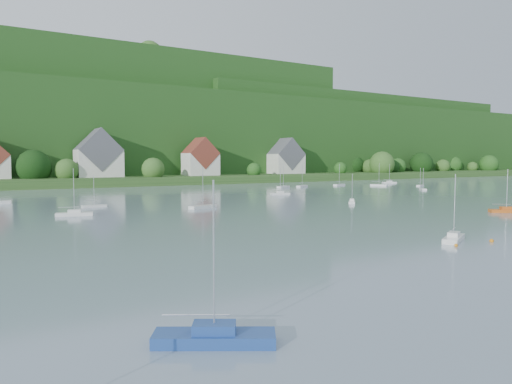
# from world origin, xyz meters

# --- Properties ---
(far_shore_strip) EXTENTS (600.00, 60.00, 3.00)m
(far_shore_strip) POSITION_xyz_m (0.00, 200.00, 1.50)
(far_shore_strip) COLOR #294D1D
(far_shore_strip) RESTS_ON ground
(forested_ridge) EXTENTS (620.00, 181.22, 69.89)m
(forested_ridge) POSITION_xyz_m (0.39, 268.57, 22.89)
(forested_ridge) COLOR #1B4315
(forested_ridge) RESTS_ON ground
(village_building_2) EXTENTS (16.00, 11.44, 18.00)m
(village_building_2) POSITION_xyz_m (5.00, 188.00, 10.27)
(village_building_2) COLOR silver
(village_building_2) RESTS_ON far_shore_strip
(village_building_3) EXTENTS (13.00, 10.40, 15.50)m
(village_building_3) POSITION_xyz_m (45.00, 186.00, 9.43)
(village_building_3) COLOR silver
(village_building_3) RESTS_ON far_shore_strip
(village_building_4) EXTENTS (15.00, 10.40, 16.50)m
(village_building_4) POSITION_xyz_m (90.00, 190.00, 9.59)
(village_building_4) COLOR silver
(village_building_4) RESTS_ON far_shore_strip
(near_sailboat_1) EXTENTS (6.18, 4.60, 8.31)m
(near_sailboat_1) POSITION_xyz_m (-24.28, 29.00, 0.44)
(near_sailboat_1) COLOR navy
(near_sailboat_1) RESTS_ON ground
(near_sailboat_3) EXTENTS (5.79, 4.07, 7.69)m
(near_sailboat_3) POSITION_xyz_m (12.55, 42.53, 0.42)
(near_sailboat_3) COLOR white
(near_sailboat_3) RESTS_ON ground
(near_sailboat_5) EXTENTS (5.61, 4.55, 7.71)m
(near_sailboat_5) POSITION_xyz_m (46.28, 56.90, 0.43)
(near_sailboat_5) COLOR #C0591A
(near_sailboat_5) RESTS_ON ground
(mooring_buoy_2) EXTENTS (0.48, 0.48, 0.48)m
(mooring_buoy_2) POSITION_xyz_m (15.70, 39.93, 0.00)
(mooring_buoy_2) COLOR orange
(mooring_buoy_2) RESTS_ON ground
(mooring_buoy_3) EXTENTS (0.39, 0.39, 0.39)m
(mooring_buoy_3) POSITION_xyz_m (9.89, 40.25, 0.00)
(mooring_buoy_3) COLOR orange
(mooring_buoy_3) RESTS_ON ground
(far_sailboat_cluster) EXTENTS (197.16, 69.46, 8.71)m
(far_sailboat_cluster) POSITION_xyz_m (14.67, 121.49, 0.37)
(far_sailboat_cluster) COLOR white
(far_sailboat_cluster) RESTS_ON ground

